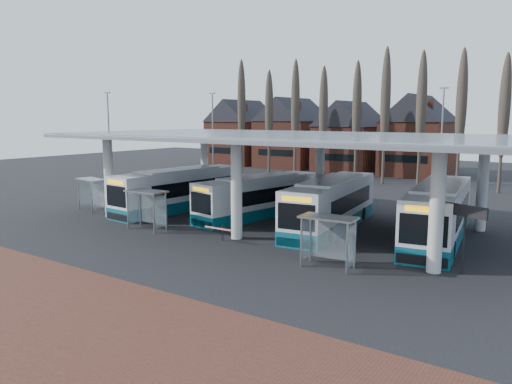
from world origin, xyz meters
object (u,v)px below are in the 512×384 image
Objects in this scene: bus_1 at (259,197)px; bus_3 at (439,214)px; bus_2 at (331,205)px; shelter_2 at (329,230)px; shelter_0 at (93,187)px; bus_0 at (180,190)px; shelter_1 at (148,201)px.

bus_3 reaches higher than bus_1.
bus_2 is 4.31× the size of shelter_2.
shelter_0 is (-18.91, -4.90, 0.26)m from bus_2.
bus_3 is (6.87, 0.70, 0.04)m from bus_2.
bus_3 reaches higher than shelter_2.
bus_2 is at bearing 177.76° from bus_3.
bus_0 is 18.54m from shelter_2.
bus_3 is 4.29× the size of shelter_0.
bus_0 reaches higher than shelter_0.
bus_2 is at bearing 34.50° from shelter_1.
bus_2 is at bearing 4.48° from bus_1.
shelter_0 is 1.03× the size of shelter_2.
bus_1 reaches higher than shelter_0.
bus_3 is at bearing 23.82° from shelter_1.
shelter_1 is (-3.72, -7.78, 0.45)m from bus_1.
bus_2 is 19.53m from shelter_0.
bus_0 is at bearing 175.94° from bus_2.
shelter_0 is at bearing -173.00° from bus_2.
bus_2 is 12.37m from shelter_1.
shelter_2 is at bearing -72.06° from bus_2.
bus_3 is at bearing 66.98° from shelter_2.
shelter_1 is at bearing 172.50° from shelter_2.
bus_1 is at bearing 167.55° from bus_2.
bus_2 is 6.91m from bus_3.
bus_0 is 0.96× the size of bus_3.
bus_1 is 3.85× the size of shelter_0.
bus_2 is (13.20, 0.80, 0.02)m from bus_0.
bus_3 is at bearing -1.74° from bus_2.
shelter_0 is at bearing -139.99° from bus_0.
shelter_2 is at bearing -30.94° from bus_1.
shelter_1 is 13.90m from shelter_2.
bus_1 is 8.63m from shelter_1.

